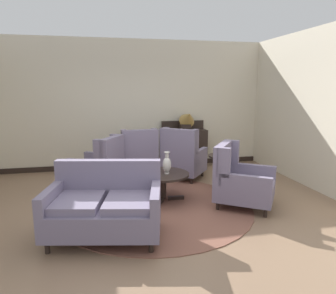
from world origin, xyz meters
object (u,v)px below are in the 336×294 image
at_px(armchair_near_sideboard, 240,181).
at_px(sideboard, 184,146).
at_px(armchair_near_window, 100,167).
at_px(side_table, 221,168).
at_px(coffee_table, 163,178).
at_px(armchair_beside_settee, 138,158).
at_px(settee, 105,207).
at_px(gramophone, 188,119).
at_px(porcelain_vase, 167,164).
at_px(armchair_far_left, 182,158).

bearing_deg(armchair_near_sideboard, sideboard, 39.52).
xyz_separation_m(armchair_near_window, side_table, (2.28, -0.41, -0.04)).
bearing_deg(armchair_near_sideboard, coffee_table, 102.87).
bearing_deg(sideboard, armchair_near_sideboard, -85.15).
bearing_deg(armchair_beside_settee, armchair_near_window, 33.19).
bearing_deg(settee, sideboard, 71.15).
bearing_deg(armchair_near_window, coffee_table, 79.78).
bearing_deg(gramophone, porcelain_vase, -114.35).
xyz_separation_m(settee, armchair_near_sideboard, (2.19, 0.66, 0.02)).
bearing_deg(side_table, settee, -144.67).
height_order(coffee_table, armchair_near_sideboard, armchair_near_sideboard).
bearing_deg(side_table, armchair_near_window, 169.91).
bearing_deg(porcelain_vase, sideboard, 67.69).
bearing_deg(armchair_beside_settee, armchair_near_sideboard, 123.49).
bearing_deg(settee, armchair_near_window, 103.30).
relative_size(coffee_table, side_table, 1.35).
bearing_deg(armchair_near_window, armchair_far_left, 129.25).
xyz_separation_m(armchair_near_window, gramophone, (2.06, 1.23, 0.76)).
xyz_separation_m(sideboard, gramophone, (0.05, -0.09, 0.67)).
height_order(coffee_table, settee, settee).
distance_m(armchair_near_sideboard, sideboard, 2.66).
height_order(settee, armchair_near_window, armchair_near_window).
relative_size(armchair_near_window, side_table, 1.69).
bearing_deg(side_table, armchair_beside_settee, 146.18).
bearing_deg(gramophone, side_table, -82.41).
height_order(armchair_far_left, side_table, armchair_far_left).
relative_size(coffee_table, armchair_near_sideboard, 0.73).
distance_m(porcelain_vase, armchair_far_left, 1.35).
distance_m(armchair_near_window, gramophone, 2.52).
height_order(side_table, gramophone, gramophone).
height_order(armchair_beside_settee, gramophone, gramophone).
distance_m(porcelain_vase, sideboard, 2.39).
distance_m(armchair_near_sideboard, gramophone, 2.67).
xyz_separation_m(armchair_beside_settee, sideboard, (1.22, 0.73, 0.07)).
bearing_deg(armchair_near_window, settee, 30.37).
height_order(armchair_near_sideboard, armchair_far_left, armchair_far_left).
relative_size(armchair_far_left, side_table, 1.70).
height_order(coffee_table, armchair_far_left, armchair_far_left).
height_order(porcelain_vase, settee, settee).
bearing_deg(armchair_far_left, porcelain_vase, 102.21).
bearing_deg(gramophone, sideboard, 118.95).
distance_m(armchair_far_left, side_table, 0.93).
height_order(porcelain_vase, sideboard, sideboard).
height_order(porcelain_vase, armchair_near_window, armchair_near_window).
relative_size(armchair_near_window, sideboard, 0.98).
bearing_deg(armchair_beside_settee, coffee_table, 96.65).
height_order(porcelain_vase, armchair_beside_settee, armchair_beside_settee).
distance_m(armchair_near_window, side_table, 2.32).
relative_size(porcelain_vase, armchair_beside_settee, 0.35).
xyz_separation_m(armchair_near_sideboard, armchair_far_left, (-0.54, 1.64, 0.04)).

